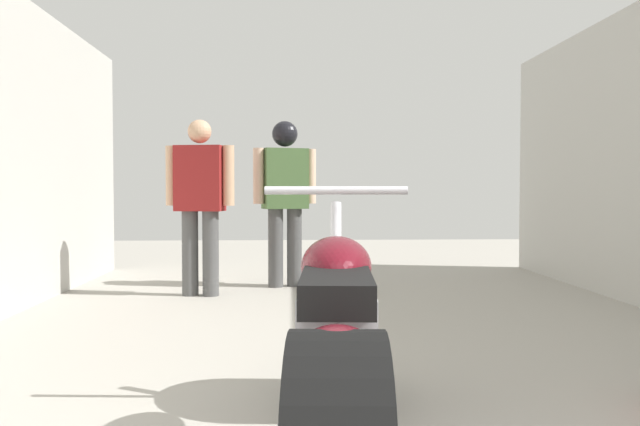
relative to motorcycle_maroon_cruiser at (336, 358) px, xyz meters
name	(u,v)px	position (x,y,z in m)	size (l,w,h in m)	color
ground_plane	(348,342)	(0.23, 2.10, -0.43)	(18.26, 18.26, 0.00)	#A8A399
motorcycle_maroon_cruiser	(336,358)	(0.00, 0.00, 0.00)	(0.67, 2.26, 1.05)	black
mechanic_in_blue	(200,196)	(-1.03, 4.12, 0.54)	(0.69, 0.32, 1.72)	#4C4C4C
mechanic_with_helmet	(285,188)	(-0.21, 4.69, 0.62)	(0.70, 0.36, 1.77)	#4C4C4C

